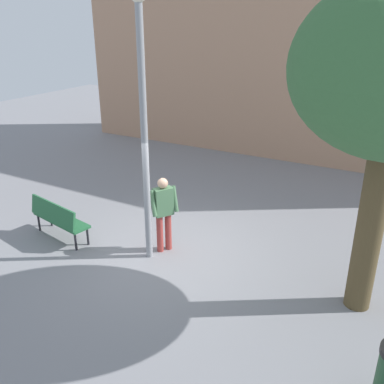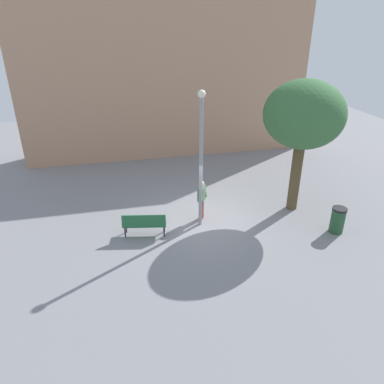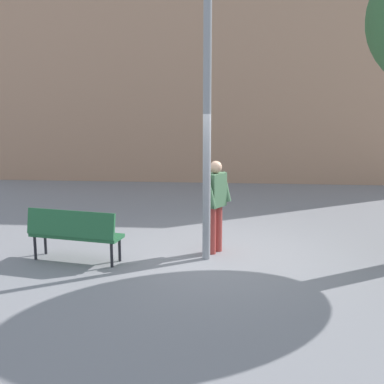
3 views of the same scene
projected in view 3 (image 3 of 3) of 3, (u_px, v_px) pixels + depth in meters
name	position (u px, v px, depth m)	size (l,w,h in m)	color
ground_plane	(221.00, 255.00, 8.97)	(36.00, 36.00, 0.00)	gray
building_facade	(229.00, 51.00, 16.38)	(15.90, 2.00, 8.38)	tan
lamppost	(207.00, 85.00, 8.19)	(0.28, 0.28, 5.20)	gray
person_by_lamppost	(216.00, 200.00, 8.92)	(0.51, 0.62, 1.67)	#9E3833
park_bench	(74.00, 231.00, 8.49)	(1.66, 0.77, 0.92)	#236038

